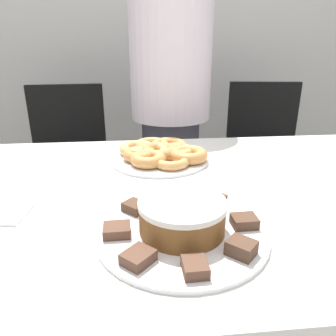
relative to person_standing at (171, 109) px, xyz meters
name	(u,v)px	position (x,y,z in m)	size (l,w,h in m)	color
wall_back	(154,13)	(-0.02, 0.79, 0.48)	(8.00, 0.05, 2.60)	beige
table	(191,213)	(-0.02, -0.79, -0.14)	(1.87, 0.96, 0.76)	silver
person_standing	(171,109)	(0.00, 0.00, 0.00)	(0.38, 0.38, 1.56)	#383842
office_chair_left	(71,178)	(-0.53, 0.07, -0.37)	(0.47, 0.47, 0.92)	black
office_chair_right	(263,171)	(0.54, 0.07, -0.37)	(0.49, 0.49, 0.92)	black
plate_cake	(182,232)	(-0.08, -1.01, -0.06)	(0.36, 0.36, 0.01)	white
plate_donuts	(159,158)	(-0.10, -0.55, -0.06)	(0.33, 0.33, 0.01)	white
frosted_cake	(182,216)	(-0.08, -1.01, -0.02)	(0.18, 0.18, 0.07)	brown
lamington_0	(138,257)	(-0.18, -1.11, -0.04)	(0.07, 0.07, 0.02)	brown
lamington_1	(195,267)	(-0.08, -1.14, -0.04)	(0.04, 0.05, 0.02)	brown
lamington_2	(241,248)	(0.01, -1.10, -0.04)	(0.07, 0.07, 0.03)	#513828
lamington_3	(244,221)	(0.05, -1.01, -0.04)	(0.05, 0.05, 0.02)	#513828
lamington_4	(215,201)	(0.01, -0.91, -0.04)	(0.06, 0.06, 0.03)	brown
lamington_5	(173,196)	(-0.09, -0.87, -0.04)	(0.05, 0.06, 0.03)	brown
lamington_6	(135,207)	(-0.18, -0.92, -0.04)	(0.07, 0.07, 0.02)	#513828
lamington_7	(117,230)	(-0.22, -1.01, -0.04)	(0.06, 0.05, 0.02)	brown
donut_0	(159,152)	(-0.10, -0.55, -0.03)	(0.13, 0.13, 0.04)	#C68447
donut_1	(189,155)	(0.00, -0.59, -0.03)	(0.13, 0.13, 0.04)	#D18E4C
donut_2	(176,151)	(-0.04, -0.54, -0.03)	(0.12, 0.12, 0.03)	#E5AD66
donut_3	(169,146)	(-0.06, -0.48, -0.03)	(0.13, 0.13, 0.04)	#D18E4C
donut_4	(152,145)	(-0.12, -0.46, -0.03)	(0.13, 0.13, 0.03)	#D18E4C
donut_5	(138,149)	(-0.17, -0.50, -0.03)	(0.13, 0.13, 0.03)	#E5AD66
donut_6	(139,154)	(-0.16, -0.57, -0.03)	(0.11, 0.11, 0.03)	#C68447
donut_7	(148,159)	(-0.14, -0.62, -0.03)	(0.11, 0.11, 0.04)	#D18E4C
donut_8	(171,161)	(-0.07, -0.63, -0.04)	(0.11, 0.11, 0.03)	tan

